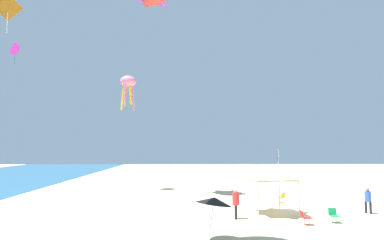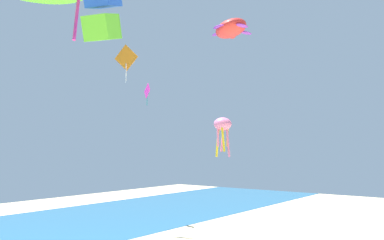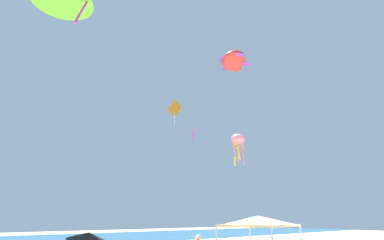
{
  "view_description": "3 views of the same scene",
  "coord_description": "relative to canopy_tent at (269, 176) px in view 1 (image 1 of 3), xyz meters",
  "views": [
    {
      "loc": [
        -25.42,
        7.92,
        4.51
      ],
      "look_at": [
        0.43,
        7.57,
        6.51
      ],
      "focal_mm": 31.74,
      "sensor_mm": 36.0,
      "label": 1
    },
    {
      "loc": [
        -21.77,
        -6.46,
        9.01
      ],
      "look_at": [
        0.43,
        10.45,
        11.0
      ],
      "focal_mm": 38.22,
      "sensor_mm": 36.0,
      "label": 2
    },
    {
      "loc": [
        -13.42,
        -6.3,
        2.63
      ],
      "look_at": [
        0.43,
        10.83,
        10.58
      ],
      "focal_mm": 25.5,
      "sensor_mm": 36.0,
      "label": 3
    }
  ],
  "objects": [
    {
      "name": "beach_umbrella",
      "position": [
        -6.44,
        4.24,
        -0.6
      ],
      "size": [
        1.82,
        1.81,
        2.24
      ],
      "color": "silver",
      "rests_on": "ground"
    },
    {
      "name": "canopy_tent",
      "position": [
        0.0,
        0.0,
        0.0
      ],
      "size": [
        3.42,
        3.25,
        2.75
      ],
      "rotation": [
        0.0,
        0.0,
        0.16
      ],
      "color": "#B7B7BC",
      "rests_on": "ground"
    },
    {
      "name": "folding_chair_right_of_tent",
      "position": [
        4.23,
        -1.94,
        -2.01
      ],
      "size": [
        0.81,
        0.79,
        0.82
      ],
      "rotation": [
        0.0,
        0.0,
        2.22
      ],
      "color": "black",
      "rests_on": "ground"
    },
    {
      "name": "ground",
      "position": [
        2.38,
        -2.38,
        -2.53
      ],
      "size": [
        120.0,
        120.0,
        0.1
      ],
      "primitive_type": "cube",
      "color": "beige"
    },
    {
      "name": "folding_chair_facing_ocean",
      "position": [
        -2.67,
        -3.15,
        -2.01
      ],
      "size": [
        0.64,
        0.56,
        0.82
      ],
      "rotation": [
        0.0,
        0.0,
        4.73
      ],
      "color": "black",
      "rests_on": "ground"
    },
    {
      "name": "kite_diamond_orange",
      "position": [
        12.43,
        24.8,
        16.72
      ],
      "size": [
        0.89,
        2.92,
        4.31
      ],
      "rotation": [
        0.0,
        0.0,
        1.75
      ],
      "color": "orange"
    },
    {
      "name": "kite_octopus_pink",
      "position": [
        12.45,
        11.83,
        8.66
      ],
      "size": [
        1.65,
        1.65,
        3.67
      ],
      "rotation": [
        0.0,
        0.0,
        2.75
      ],
      "color": "pink"
    },
    {
      "name": "person_watching_sky",
      "position": [
        -1.6,
        2.51,
        -1.39
      ],
      "size": [
        0.5,
        0.44,
        1.87
      ],
      "rotation": [
        0.0,
        0.0,
        6.11
      ],
      "color": "black",
      "rests_on": "ground"
    },
    {
      "name": "kite_diamond_magenta",
      "position": [
        17.84,
        26.65,
        13.76
      ],
      "size": [
        0.88,
        1.83,
        2.86
      ],
      "rotation": [
        0.0,
        0.0,
        1.25
      ],
      "color": "#E02D9E"
    },
    {
      "name": "person_far_stroller",
      "position": [
        -0.01,
        -6.64,
        -1.47
      ],
      "size": [
        0.41,
        0.41,
        1.73
      ],
      "rotation": [
        0.0,
        0.0,
        0.68
      ],
      "color": "black",
      "rests_on": "ground"
    },
    {
      "name": "banner_flag",
      "position": [
        11.11,
        -3.58,
        0.01
      ],
      "size": [
        0.36,
        0.06,
        4.17
      ],
      "color": "silver",
      "rests_on": "ground"
    },
    {
      "name": "folding_chair_left_of_tent",
      "position": [
        -3.28,
        -1.22,
        -2.01
      ],
      "size": [
        0.57,
        0.65,
        0.82
      ],
      "rotation": [
        0.0,
        0.0,
        0.05
      ],
      "color": "black",
      "rests_on": "ground"
    }
  ]
}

